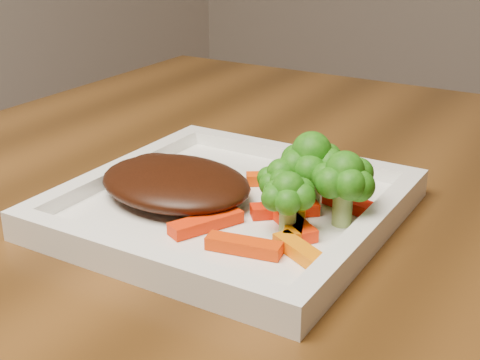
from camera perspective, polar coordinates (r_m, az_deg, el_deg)
The scene contains 14 objects.
plate at distance 0.59m, azimuth -0.83°, elevation -2.60°, with size 0.27×0.27×0.01m, color white.
steak at distance 0.60m, azimuth -5.53°, elevation -0.22°, with size 0.15×0.11×0.03m, color #321207.
broccoli_0 at distance 0.57m, azimuth 6.07°, elevation 0.94°, with size 0.06×0.06×0.07m, color #137714, non-canonical shape.
broccoli_1 at distance 0.54m, azimuth 8.83°, elevation -0.67°, with size 0.06×0.06×0.06m, color #2F6A11, non-canonical shape.
broccoli_2 at distance 0.53m, azimuth 4.13°, elevation -1.65°, with size 0.05×0.05×0.06m, color #216110, non-canonical shape.
broccoli_3 at distance 0.56m, azimuth 3.50°, elevation 0.11°, with size 0.05×0.05×0.06m, color #356611, non-canonical shape.
carrot_0 at distance 0.51m, azimuth 0.32°, elevation -5.63°, with size 0.06×0.02×0.01m, color red.
carrot_1 at distance 0.50m, azimuth 5.18°, elevation -6.08°, with size 0.05×0.01×0.01m, color orange.
carrot_2 at distance 0.54m, azimuth -2.92°, elevation -3.66°, with size 0.06×0.02×0.01m, color red.
carrot_3 at distance 0.58m, azimuth 9.86°, elevation -2.18°, with size 0.06×0.02×0.01m, color #F91804.
carrot_4 at distance 0.63m, azimuth 3.06°, elevation 0.13°, with size 0.05×0.01×0.01m, color #F24003.
carrot_5 at distance 0.54m, azimuth 4.70°, elevation -3.77°, with size 0.05×0.01×0.01m, color #DE6403.
carrot_6 at distance 0.56m, azimuth 3.85°, elevation -2.54°, with size 0.06×0.02×0.01m, color red.
carrot_7 at distance 0.54m, azimuth 4.59°, elevation -3.73°, with size 0.06×0.02×0.01m, color #FF2904.
Camera 1 is at (-0.28, -0.60, 1.00)m, focal length 50.00 mm.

